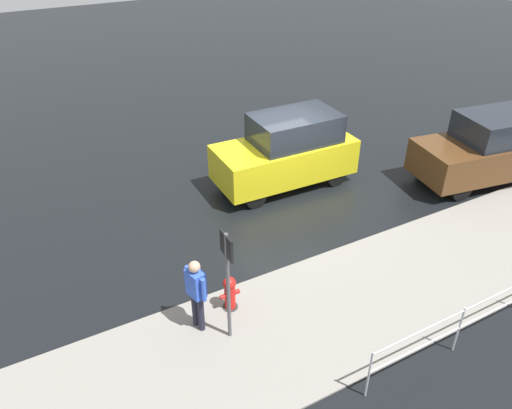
{
  "coord_description": "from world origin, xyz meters",
  "views": [
    {
      "loc": [
        6.33,
        9.9,
        7.19
      ],
      "look_at": [
        1.59,
        1.19,
        0.9
      ],
      "focal_mm": 35.0,
      "sensor_mm": 36.0,
      "label": 1
    }
  ],
  "objects_px": {
    "moving_hatchback": "(287,151)",
    "sign_post": "(228,272)",
    "parked_sedan": "(493,147)",
    "fire_hydrant": "(230,294)",
    "pedestrian": "(196,290)"
  },
  "relations": [
    {
      "from": "parked_sedan",
      "to": "sign_post",
      "type": "height_order",
      "value": "sign_post"
    },
    {
      "from": "moving_hatchback",
      "to": "pedestrian",
      "type": "xyz_separation_m",
      "value": [
        4.4,
        3.99,
        -0.07
      ]
    },
    {
      "from": "parked_sedan",
      "to": "fire_hydrant",
      "type": "distance_m",
      "value": 9.06
    },
    {
      "from": "fire_hydrant",
      "to": "sign_post",
      "type": "bearing_deg",
      "value": 63.48
    },
    {
      "from": "moving_hatchback",
      "to": "sign_post",
      "type": "height_order",
      "value": "sign_post"
    },
    {
      "from": "moving_hatchback",
      "to": "sign_post",
      "type": "xyz_separation_m",
      "value": [
        3.98,
        4.48,
        0.55
      ]
    },
    {
      "from": "moving_hatchback",
      "to": "parked_sedan",
      "type": "relative_size",
      "value": 0.87
    },
    {
      "from": "fire_hydrant",
      "to": "sign_post",
      "type": "distance_m",
      "value": 1.39
    },
    {
      "from": "sign_post",
      "to": "pedestrian",
      "type": "bearing_deg",
      "value": -49.48
    },
    {
      "from": "parked_sedan",
      "to": "pedestrian",
      "type": "distance_m",
      "value": 9.81
    },
    {
      "from": "fire_hydrant",
      "to": "sign_post",
      "type": "xyz_separation_m",
      "value": [
        0.33,
        0.67,
        1.18
      ]
    },
    {
      "from": "moving_hatchback",
      "to": "fire_hydrant",
      "type": "distance_m",
      "value": 5.31
    },
    {
      "from": "pedestrian",
      "to": "parked_sedan",
      "type": "bearing_deg",
      "value": -171.47
    },
    {
      "from": "fire_hydrant",
      "to": "pedestrian",
      "type": "bearing_deg",
      "value": 13.11
    },
    {
      "from": "sign_post",
      "to": "moving_hatchback",
      "type": "bearing_deg",
      "value": -131.65
    }
  ]
}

